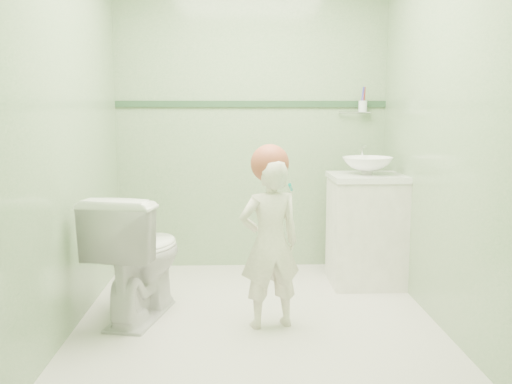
{
  "coord_description": "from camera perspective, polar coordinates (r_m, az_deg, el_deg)",
  "views": [
    {
      "loc": [
        -0.12,
        -3.47,
        1.29
      ],
      "look_at": [
        0.0,
        0.15,
        0.78
      ],
      "focal_mm": 40.27,
      "sensor_mm": 36.0,
      "label": 1
    }
  ],
  "objects": [
    {
      "name": "ground",
      "position": [
        3.71,
        0.08,
        -12.35
      ],
      "size": [
        2.5,
        2.5,
        0.0
      ],
      "primitive_type": "plane",
      "color": "silver",
      "rests_on": "ground"
    },
    {
      "name": "room_shell",
      "position": [
        3.48,
        0.09,
        6.52
      ],
      "size": [
        2.5,
        2.54,
        2.4
      ],
      "color": "#7EA575",
      "rests_on": "ground"
    },
    {
      "name": "trim_stripe",
      "position": [
        4.71,
        -0.46,
        8.75
      ],
      "size": [
        2.2,
        0.02,
        0.05
      ],
      "primitive_type": "cube",
      "color": "#2A4B2F",
      "rests_on": "room_shell"
    },
    {
      "name": "vanity",
      "position": [
        4.38,
        10.84,
        -3.87
      ],
      "size": [
        0.52,
        0.5,
        0.8
      ],
      "primitive_type": "cube",
      "color": "beige",
      "rests_on": "ground"
    },
    {
      "name": "counter",
      "position": [
        4.31,
        10.98,
        1.47
      ],
      "size": [
        0.54,
        0.52,
        0.04
      ],
      "primitive_type": "cube",
      "color": "white",
      "rests_on": "vanity"
    },
    {
      "name": "basin",
      "position": [
        4.3,
        11.01,
        2.58
      ],
      "size": [
        0.37,
        0.37,
        0.13
      ],
      "primitive_type": "imported",
      "color": "white",
      "rests_on": "counter"
    },
    {
      "name": "faucet",
      "position": [
        4.47,
        10.51,
        3.83
      ],
      "size": [
        0.03,
        0.13,
        0.18
      ],
      "color": "silver",
      "rests_on": "counter"
    },
    {
      "name": "cup_holder",
      "position": [
        4.77,
        10.48,
        8.4
      ],
      "size": [
        0.26,
        0.07,
        0.21
      ],
      "color": "silver",
      "rests_on": "room_shell"
    },
    {
      "name": "toilet",
      "position": [
        3.69,
        -11.58,
        -6.16
      ],
      "size": [
        0.61,
        0.86,
        0.8
      ],
      "primitive_type": "imported",
      "rotation": [
        0.0,
        0.0,
        2.92
      ],
      "color": "white",
      "rests_on": "ground"
    },
    {
      "name": "toddler",
      "position": [
        3.43,
        1.38,
        -5.14
      ],
      "size": [
        0.42,
        0.33,
        1.02
      ],
      "primitive_type": "imported",
      "rotation": [
        0.0,
        0.0,
        3.4
      ],
      "color": "beige",
      "rests_on": "ground"
    },
    {
      "name": "hair_cap",
      "position": [
        3.37,
        1.39,
        2.86
      ],
      "size": [
        0.23,
        0.23,
        0.23
      ],
      "primitive_type": "sphere",
      "color": "#9F4A32",
      "rests_on": "toddler"
    },
    {
      "name": "teal_toothbrush",
      "position": [
        3.27,
        3.31,
        0.55
      ],
      "size": [
        0.11,
        0.14,
        0.08
      ],
      "color": "#049389",
      "rests_on": "toddler"
    }
  ]
}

